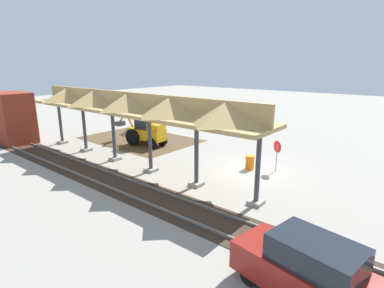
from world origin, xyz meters
TOP-DOWN VIEW (x-y plane):
  - ground_plane at (0.00, 0.00)m, footprint 120.00×120.00m
  - dirt_work_zone at (12.03, -0.97)m, footprint 10.24×7.00m
  - platform_canopy at (6.84, 4.24)m, footprint 19.70×3.20m
  - rail_tracks at (0.00, 6.92)m, footprint 60.00×2.58m
  - stop_sign at (-1.17, -0.78)m, footprint 0.66×0.43m
  - backhoe at (10.05, 0.06)m, footprint 5.18×1.96m
  - dirt_mound at (14.15, -1.98)m, footprint 5.37×5.37m
  - brick_utility_building at (19.57, 6.65)m, footprint 3.74×2.51m
  - distant_parked_car at (-6.41, 8.88)m, footprint 4.44×2.45m
  - traffic_barrel at (0.32, -0.10)m, footprint 0.56×0.56m

SIDE VIEW (x-z plane):
  - ground_plane at x=0.00m, z-range 0.00..0.00m
  - dirt_mound at x=14.15m, z-range -0.88..0.88m
  - dirt_work_zone at x=12.03m, z-range 0.00..0.01m
  - rail_tracks at x=0.00m, z-range -0.05..0.10m
  - traffic_barrel at x=0.32m, z-range 0.00..0.90m
  - distant_parked_car at x=-6.41m, z-range -0.01..1.97m
  - backhoe at x=10.05m, z-range -0.14..2.68m
  - stop_sign at x=-1.17m, z-range 0.43..2.43m
  - brick_utility_building at x=19.57m, z-range 0.00..4.32m
  - platform_canopy at x=6.84m, z-range 1.72..6.62m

